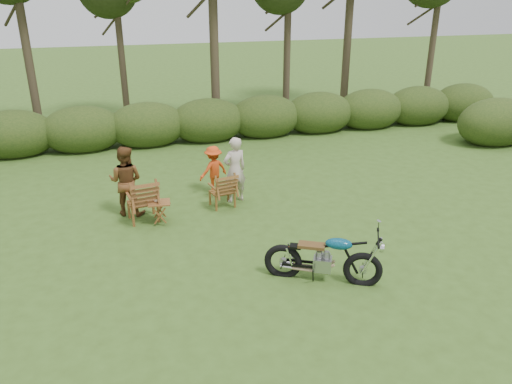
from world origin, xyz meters
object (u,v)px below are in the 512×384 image
object	(u,v)px
lawn_chair_right	(223,206)
lawn_chair_left	(144,220)
cup	(156,200)
adult_b	(129,213)
adult_a	(235,201)
child	(214,192)
motorcycle	(321,279)
side_table	(160,213)

from	to	relation	value
lawn_chair_right	lawn_chair_left	world-z (taller)	lawn_chair_left
cup	adult_b	world-z (taller)	adult_b
lawn_chair_left	adult_a	world-z (taller)	adult_a
adult_b	child	xyz separation A→B (m)	(2.13, 0.72, 0.00)
motorcycle	side_table	distance (m)	3.97
lawn_chair_left	side_table	world-z (taller)	side_table
side_table	cup	world-z (taller)	cup
lawn_chair_left	child	world-z (taller)	child
lawn_chair_left	adult_a	xyz separation A→B (m)	(2.20, 0.47, 0.00)
lawn_chair_right	adult_a	bearing A→B (deg)	-160.08
adult_b	child	world-z (taller)	adult_b
side_table	motorcycle	bearing A→B (deg)	-51.06
motorcycle	cup	xyz separation A→B (m)	(-2.54, 3.11, 0.55)
motorcycle	lawn_chair_left	bearing A→B (deg)	158.05
motorcycle	lawn_chair_left	distance (m)	4.38
side_table	adult_a	bearing A→B (deg)	21.44
adult_a	adult_b	size ratio (longest dim) A/B	1.00
adult_b	lawn_chair_left	bearing A→B (deg)	146.51
lawn_chair_right	cup	world-z (taller)	cup
cup	adult_b	distance (m)	1.06
cup	adult_a	bearing A→B (deg)	20.23
lawn_chair_left	cup	size ratio (longest dim) A/B	8.35
motorcycle	child	bearing A→B (deg)	130.32
motorcycle	cup	world-z (taller)	cup
adult_a	adult_b	xyz separation A→B (m)	(-2.50, -0.02, 0.00)
cup	side_table	bearing A→B (deg)	-30.13
motorcycle	adult_a	distance (m)	3.86
cup	adult_b	xyz separation A→B (m)	(-0.59, 0.69, -0.55)
child	lawn_chair_right	bearing A→B (deg)	67.63
lawn_chair_left	cup	world-z (taller)	cup
adult_a	adult_b	distance (m)	2.50
adult_a	child	xyz separation A→B (m)	(-0.37, 0.71, 0.00)
motorcycle	lawn_chair_right	world-z (taller)	motorcycle
lawn_chair_right	adult_b	size ratio (longest dim) A/B	0.54
motorcycle	child	xyz separation A→B (m)	(-1.00, 4.52, 0.00)
adult_b	child	size ratio (longest dim) A/B	1.33
lawn_chair_right	adult_b	world-z (taller)	adult_b
side_table	adult_a	xyz separation A→B (m)	(1.87, 0.73, -0.25)
lawn_chair_right	side_table	xyz separation A→B (m)	(-1.50, -0.52, 0.25)
adult_b	adult_a	bearing A→B (deg)	-156.98
side_table	child	size ratio (longest dim) A/B	0.42
motorcycle	cup	bearing A→B (deg)	157.12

